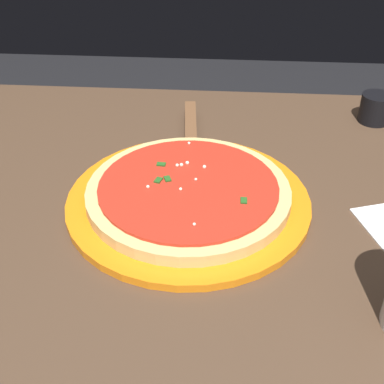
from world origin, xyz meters
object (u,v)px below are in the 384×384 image
cup_small_sauce (376,108)px  pizza_server (191,136)px  serving_plate (192,201)px  pizza (192,192)px

cup_small_sauce → pizza_server: bearing=-161.3°
cup_small_sauce → serving_plate: bearing=-138.1°
serving_plate → pizza_server: (-0.01, 0.16, 0.01)m
serving_plate → pizza: (-0.00, 0.00, 0.01)m
serving_plate → pizza_server: size_ratio=1.43×
pizza → cup_small_sauce: bearing=41.9°
pizza → pizza_server: pizza is taller
cup_small_sauce → pizza: bearing=-138.1°
serving_plate → pizza: size_ratio=1.20×
pizza → pizza_server: bearing=94.8°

